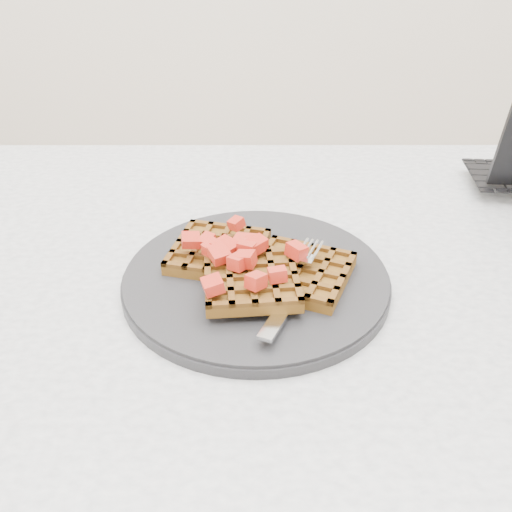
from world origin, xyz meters
name	(u,v)px	position (x,y,z in m)	size (l,w,h in m)	color
table	(319,340)	(0.00, 0.00, 0.64)	(1.20, 0.80, 0.75)	silver
plate	(256,279)	(-0.08, -0.03, 0.76)	(0.31, 0.31, 0.02)	black
waffles	(256,267)	(-0.08, -0.04, 0.78)	(0.23, 0.19, 0.03)	brown
strawberry_pile	(256,246)	(-0.08, -0.03, 0.80)	(0.15, 0.15, 0.02)	#A40A00
fork	(295,288)	(-0.04, -0.07, 0.77)	(0.02, 0.18, 0.02)	silver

